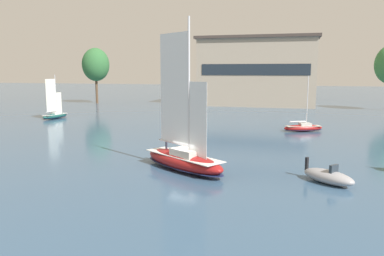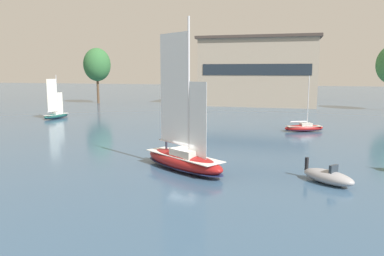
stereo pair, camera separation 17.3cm
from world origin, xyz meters
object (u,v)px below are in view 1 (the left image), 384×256
at_px(sailboat_main, 183,158).
at_px(motor_tender, 328,177).
at_px(sailboat_moored_near_marina, 55,115).
at_px(sailboat_moored_mid_channel, 303,128).
at_px(tree_shore_left, 96,65).

height_order(sailboat_main, motor_tender, sailboat_main).
relative_size(sailboat_moored_near_marina, sailboat_moored_mid_channel, 1.00).
relative_size(tree_shore_left, sailboat_moored_mid_channel, 1.83).
distance_m(tree_shore_left, sailboat_main, 74.31).
relative_size(sailboat_main, sailboat_moored_mid_channel, 1.64).
xyz_separation_m(sailboat_main, sailboat_moored_near_marina, (-33.32, 28.74, -0.36)).
distance_m(sailboat_moored_near_marina, motor_tender, 54.39).
relative_size(sailboat_main, motor_tender, 2.94).
bearing_deg(sailboat_moored_near_marina, tree_shore_left, 105.71).
xyz_separation_m(tree_shore_left, sailboat_moored_mid_channel, (53.23, -35.12, -9.87)).
height_order(sailboat_main, sailboat_moored_mid_channel, sailboat_main).
distance_m(sailboat_main, sailboat_moored_mid_channel, 27.59).
height_order(sailboat_main, sailboat_moored_near_marina, sailboat_main).
bearing_deg(tree_shore_left, sailboat_moored_near_marina, -74.29).
height_order(sailboat_moored_near_marina, sailboat_moored_mid_channel, sailboat_moored_mid_channel).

